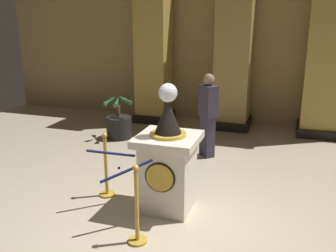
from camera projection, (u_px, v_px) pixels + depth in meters
ground_plane at (171, 225)px, 4.99m from camera, size 12.67×12.67×0.00m
back_wall at (238, 38)px, 9.32m from camera, size 12.67×0.16×4.15m
pedestal_clock at (168, 163)px, 5.25m from camera, size 0.82×0.82×1.78m
stanchion_near at (106, 174)px, 5.72m from camera, size 0.24×0.24×0.99m
stanchion_far at (137, 216)px, 4.53m from camera, size 0.24×0.24×1.00m
velvet_rope at (119, 162)px, 5.00m from camera, size 0.99×0.99×0.22m
column_left at (154, 42)px, 9.40m from camera, size 0.91×0.91×3.99m
column_right at (327, 46)px, 8.22m from camera, size 0.95×0.95×3.99m
column_centre_rear at (234, 44)px, 8.81m from camera, size 0.95×0.95×3.99m
potted_palm_left at (119, 124)px, 8.43m from camera, size 0.66×0.67×1.00m
bystander_guest at (208, 114)px, 7.19m from camera, size 0.41×0.41×1.60m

